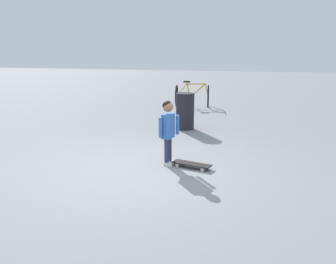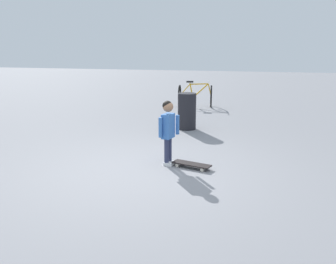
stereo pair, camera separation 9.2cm
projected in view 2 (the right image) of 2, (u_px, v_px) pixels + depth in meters
The scene contains 5 objects.
ground_plane at pixel (146, 172), 5.58m from camera, with size 50.00×50.00×0.00m, color gray.
child_person at pixel (168, 126), 5.81m from camera, with size 0.27×0.34×1.06m.
skateboard at pixel (192, 164), 5.77m from camera, with size 0.66×0.35×0.07m.
bicycle_mid at pixel (195, 95), 11.63m from camera, with size 1.16×0.86×0.85m.
trash_bin at pixel (187, 111), 8.45m from camera, with size 0.43×0.43×0.85m, color black.
Camera 2 is at (1.73, -5.01, 1.88)m, focal length 38.51 mm.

